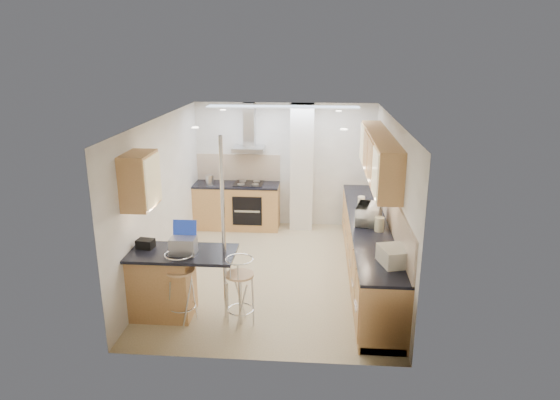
# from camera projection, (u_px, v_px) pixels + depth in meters

# --- Properties ---
(ground) EXTENTS (4.80, 4.80, 0.00)m
(ground) POSITION_uv_depth(u_px,v_px,m) (275.00, 272.00, 8.16)
(ground) COLOR tan
(ground) RESTS_ON ground
(room_shell) EXTENTS (3.64, 4.84, 2.51)m
(room_shell) POSITION_uv_depth(u_px,v_px,m) (296.00, 176.00, 8.04)
(room_shell) COLOR silver
(room_shell) RESTS_ON ground
(right_counter) EXTENTS (0.63, 4.40, 0.92)m
(right_counter) POSITION_uv_depth(u_px,v_px,m) (369.00, 249.00, 7.91)
(right_counter) COLOR tan
(right_counter) RESTS_ON ground
(back_counter) EXTENTS (1.70, 0.63, 0.92)m
(back_counter) POSITION_uv_depth(u_px,v_px,m) (237.00, 206.00, 10.10)
(back_counter) COLOR tan
(back_counter) RESTS_ON ground
(peninsula) EXTENTS (1.47, 0.72, 0.94)m
(peninsula) POSITION_uv_depth(u_px,v_px,m) (182.00, 284.00, 6.72)
(peninsula) COLOR tan
(peninsula) RESTS_ON ground
(microwave) EXTENTS (0.46, 0.60, 0.29)m
(microwave) POSITION_uv_depth(u_px,v_px,m) (369.00, 214.00, 7.68)
(microwave) COLOR white
(microwave) RESTS_ON right_counter
(laptop) EXTENTS (0.33, 0.25, 0.23)m
(laptop) POSITION_uv_depth(u_px,v_px,m) (183.00, 246.00, 6.50)
(laptop) COLOR #97989E
(laptop) RESTS_ON peninsula
(bag) EXTENTS (0.24, 0.19, 0.12)m
(bag) POSITION_uv_depth(u_px,v_px,m) (145.00, 244.00, 6.70)
(bag) COLOR black
(bag) RESTS_ON peninsula
(bar_stool_near) EXTENTS (0.45, 0.45, 0.99)m
(bar_stool_near) POSITION_uv_depth(u_px,v_px,m) (181.00, 288.00, 6.57)
(bar_stool_near) COLOR tan
(bar_stool_near) RESTS_ON ground
(bar_stool_end) EXTENTS (0.54, 0.54, 0.95)m
(bar_stool_end) POSITION_uv_depth(u_px,v_px,m) (240.00, 292.00, 6.50)
(bar_stool_end) COLOR tan
(bar_stool_end) RESTS_ON ground
(jar_a) EXTENTS (0.15, 0.15, 0.20)m
(jar_a) POSITION_uv_depth(u_px,v_px,m) (361.00, 202.00, 8.43)
(jar_a) COLOR beige
(jar_a) RESTS_ON right_counter
(jar_b) EXTENTS (0.14, 0.14, 0.15)m
(jar_b) POSITION_uv_depth(u_px,v_px,m) (365.00, 206.00, 8.34)
(jar_b) COLOR beige
(jar_b) RESTS_ON right_counter
(jar_c) EXTENTS (0.17, 0.17, 0.21)m
(jar_c) POSITION_uv_depth(u_px,v_px,m) (379.00, 224.00, 7.36)
(jar_c) COLOR #B0AE8C
(jar_c) RESTS_ON right_counter
(jar_d) EXTENTS (0.10, 0.10, 0.13)m
(jar_d) POSITION_uv_depth(u_px,v_px,m) (390.00, 249.00, 6.57)
(jar_d) COLOR white
(jar_d) RESTS_ON right_counter
(bread_bin) EXTENTS (0.43, 0.49, 0.22)m
(bread_bin) POSITION_uv_depth(u_px,v_px,m) (394.00, 256.00, 6.24)
(bread_bin) COLOR beige
(bread_bin) RESTS_ON right_counter
(kettle) EXTENTS (0.16, 0.16, 0.20)m
(kettle) POSITION_uv_depth(u_px,v_px,m) (210.00, 180.00, 9.87)
(kettle) COLOR #B6B8BB
(kettle) RESTS_ON back_counter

